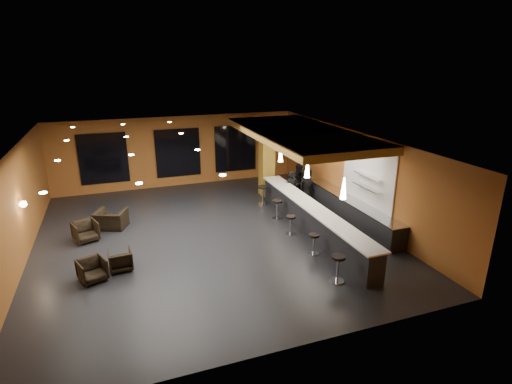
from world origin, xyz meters
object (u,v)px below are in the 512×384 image
object	(u,v)px
pendant_0	(344,188)
armchair_a	(92,270)
pendant_2	(281,154)
pendant_1	(307,168)
bar_stool_2	(291,223)
staff_b	(300,182)
armchair_c	(86,231)
column	(267,159)
armchair_d	(111,219)
bar_stool_1	(314,241)
staff_c	(306,185)
prep_counter	(350,210)
armchair_b	(120,260)
bar_counter	(311,220)
bar_stool_0	(338,265)
staff_a	(292,189)
bar_stool_3	(277,207)
bar_stool_4	(263,193)

from	to	relation	value
pendant_0	armchair_a	world-z (taller)	pendant_0
pendant_0	pendant_2	distance (m)	5.00
pendant_1	bar_stool_2	xyz separation A→B (m)	(-0.80, -0.41, -1.88)
staff_b	armchair_c	distance (m)	9.13
column	staff_b	size ratio (longest dim) A/B	2.04
staff_b	armchair_d	xyz separation A→B (m)	(-8.15, -0.43, -0.50)
staff_b	bar_stool_1	size ratio (longest dim) A/B	2.40
staff_b	staff_c	xyz separation A→B (m)	(0.11, -0.42, -0.04)
prep_counter	armchair_b	world-z (taller)	prep_counter
staff_c	bar_stool_1	xyz separation A→B (m)	(-1.97, -4.55, -0.36)
armchair_b	armchair_d	world-z (taller)	armchair_d
bar_counter	armchair_b	world-z (taller)	bar_counter
pendant_0	armchair_a	xyz separation A→B (m)	(-7.60, 1.11, -2.01)
armchair_b	bar_stool_2	distance (m)	6.03
staff_c	bar_stool_0	bearing A→B (deg)	-124.51
prep_counter	armchair_b	size ratio (longest dim) A/B	8.55
staff_a	bar_stool_0	bearing A→B (deg)	-93.16
prep_counter	armchair_d	world-z (taller)	prep_counter
armchair_a	armchair_c	size ratio (longest dim) A/B	0.93
bar_stool_3	bar_stool_4	distance (m)	1.75
staff_c	armchair_c	distance (m)	9.19
staff_b	armchair_b	bearing A→B (deg)	-132.70
armchair_d	pendant_1	bearing A→B (deg)	-176.39
staff_a	armchair_d	size ratio (longest dim) A/B	1.41
prep_counter	armchair_b	bearing A→B (deg)	-173.68
armchair_c	bar_stool_3	size ratio (longest dim) A/B	1.00
bar_counter	armchair_a	size ratio (longest dim) A/B	10.81
pendant_2	armchair_a	size ratio (longest dim) A/B	0.95
prep_counter	pendant_0	size ratio (longest dim) A/B	8.57
prep_counter	bar_stool_2	distance (m)	2.83
staff_a	armchair_b	distance (m)	8.05
prep_counter	pendant_2	bearing A→B (deg)	128.66
armchair_b	bar_stool_3	distance (m)	6.47
bar_stool_0	bar_stool_4	bearing A→B (deg)	88.07
prep_counter	armchair_a	bearing A→B (deg)	-171.79
armchair_d	staff_b	bearing A→B (deg)	-154.25
pendant_0	bar_stool_3	distance (m)	4.13
column	staff_b	bearing A→B (deg)	-47.59
bar_stool_2	bar_stool_4	size ratio (longest dim) A/B	0.85
prep_counter	bar_stool_1	size ratio (longest dim) A/B	8.39
bar_counter	bar_stool_3	bearing A→B (deg)	113.02
column	staff_c	world-z (taller)	column
staff_c	armchair_b	bearing A→B (deg)	-172.85
pendant_1	bar_counter	bearing A→B (deg)	-90.00
staff_b	armchair_c	size ratio (longest dim) A/B	2.14
prep_counter	staff_c	xyz separation A→B (m)	(-0.76, 2.45, 0.38)
pendant_2	bar_stool_2	xyz separation A→B (m)	(-0.80, -2.91, -1.88)
staff_a	bar_counter	bearing A→B (deg)	-90.60
prep_counter	pendant_2	distance (m)	3.73
armchair_a	bar_counter	bearing A→B (deg)	-14.45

